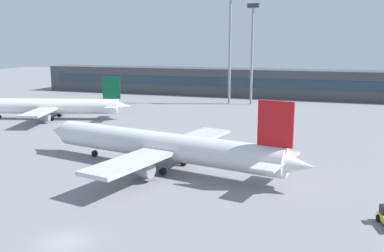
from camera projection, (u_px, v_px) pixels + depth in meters
ground_plane at (202, 144)px, 74.88m from camera, size 400.00×400.00×0.00m
terminal_building at (268, 83)px, 139.78m from camera, size 158.75×12.13×9.00m
airplane_near at (160, 146)px, 59.53m from camera, size 42.51×30.03×10.59m
airplane_mid at (46, 106)px, 98.83m from camera, size 38.44×27.37×9.73m
floodlight_tower_west at (252, 47)px, 120.65m from camera, size 3.20×0.80×28.06m
floodlight_tower_east at (230, 43)px, 121.82m from camera, size 3.20×0.80×30.68m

